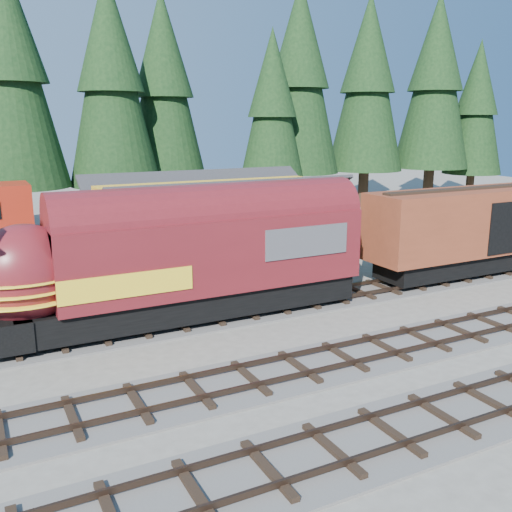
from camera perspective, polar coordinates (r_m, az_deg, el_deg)
name	(u,v)px	position (r m, az deg, el deg)	size (l,w,h in m)	color
ground	(326,338)	(21.83, 7.04, -8.15)	(120.00, 120.00, 0.00)	#6B665B
track_siding	(445,279)	(30.93, 18.33, -2.16)	(68.00, 3.20, 0.33)	#4C4947
track_spur	(3,263)	(35.65, -23.94, -0.64)	(32.00, 3.20, 0.33)	#4C4947
depot	(215,219)	(30.00, -4.10, 3.72)	(12.80, 7.00, 5.30)	orange
conifer_backdrop	(206,85)	(45.04, -5.05, 16.70)	(79.83, 22.76, 17.33)	black
locomotive	(175,265)	(22.57, -8.15, -0.88)	(15.47, 3.07, 4.20)	black
boxcar	(481,227)	(32.07, 21.59, 2.72)	(13.53, 2.90, 4.25)	black
pickup_truck_a	(54,275)	(28.23, -19.51, -1.80)	(3.18, 6.89, 1.92)	black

